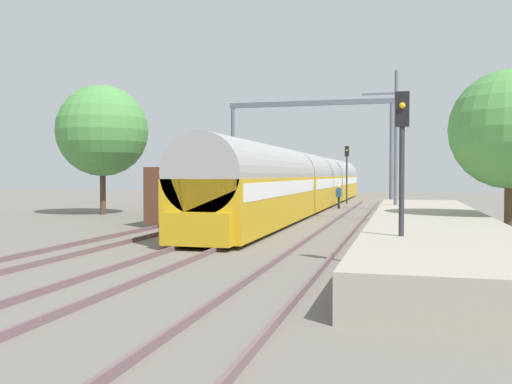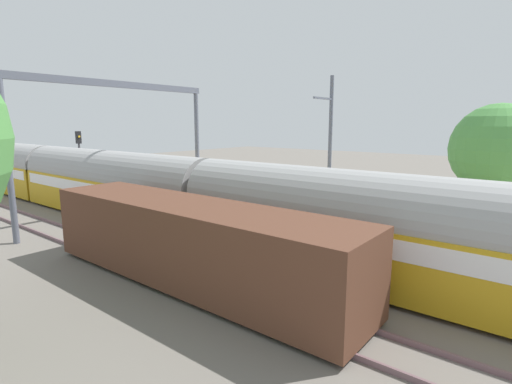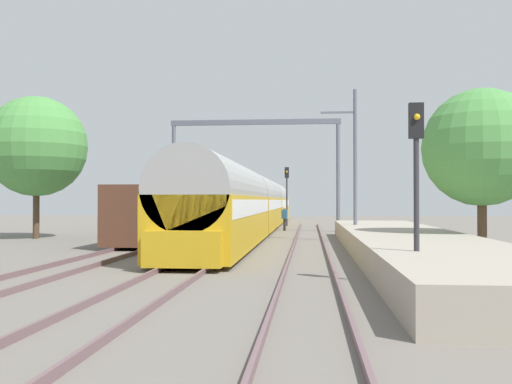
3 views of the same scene
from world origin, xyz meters
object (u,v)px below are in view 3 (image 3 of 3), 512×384
Objects in this scene: freight_car at (167,213)px; railway_signal_far at (287,188)px; person_crossing at (285,216)px; catenary_gantry at (255,152)px; railway_signal_near at (416,168)px; passenger_train at (257,203)px.

railway_signal_far is (5.73, 18.38, 1.72)m from freight_car.
railway_signal_far reaches higher than freight_car.
catenary_gantry is (-2.04, -0.98, 4.56)m from person_crossing.
freight_car is 18.74m from railway_signal_near.
freight_car is 19.33m from railway_signal_far.
railway_signal_near is (6.52, -26.76, 1.03)m from passenger_train.
passenger_train is 4.09× the size of catenary_gantry.
railway_signal_near reaches higher than freight_car.
passenger_train is at bearing 103.69° from railway_signal_near.
passenger_train is 28.44× the size of person_crossing.
passenger_train is 3.84m from catenary_gantry.
railway_signal_near is 26.44m from catenary_gantry.
passenger_train is 3.78× the size of freight_car.
person_crossing is 26.92m from railway_signal_near.
person_crossing is 0.37× the size of railway_signal_near.
railway_signal_far reaches higher than person_crossing.
catenary_gantry reaches higher than freight_car.
passenger_train reaches higher than person_crossing.
person_crossing is at bearing 99.59° from railway_signal_near.
passenger_train is at bearing 90.00° from catenary_gantry.
person_crossing is 5.10m from catenary_gantry.
railway_signal_far is at bearing 108.27° from person_crossing.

